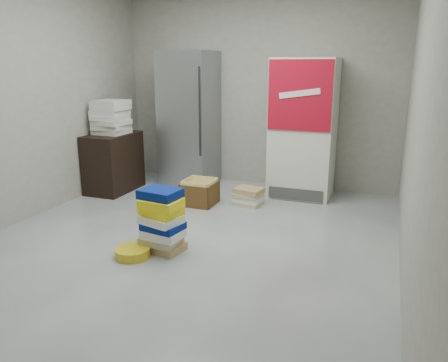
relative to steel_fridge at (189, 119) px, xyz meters
name	(u,v)px	position (x,y,z in m)	size (l,w,h in m)	color
ground	(182,245)	(0.90, -2.13, -0.95)	(5.00, 5.00, 0.00)	#B3B3AF
room_shell	(177,55)	(0.90, -2.13, 0.85)	(4.04, 5.04, 2.82)	#A59F95
steel_fridge	(189,119)	(0.00, 0.00, 0.00)	(0.70, 0.72, 1.90)	gray
coke_cooler	(303,128)	(1.65, -0.01, -0.05)	(0.80, 0.73, 1.80)	silver
wood_shelf	(114,162)	(-0.83, -0.73, -0.55)	(0.50, 0.80, 0.80)	black
supply_box_stack	(111,117)	(-0.82, -0.73, 0.08)	(0.44, 0.45, 0.45)	silver
phonebook_stack_main	(162,221)	(0.79, -2.32, -0.65)	(0.43, 0.39, 0.61)	tan
phonebook_stack_side	(248,196)	(1.12, -0.68, -0.84)	(0.38, 0.33, 0.22)	#BAB58B
cardboard_box	(200,194)	(0.54, -0.88, -0.82)	(0.40, 0.40, 0.32)	yellow
bucket_lid	(133,252)	(0.59, -2.53, -0.91)	(0.32, 0.32, 0.09)	gold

